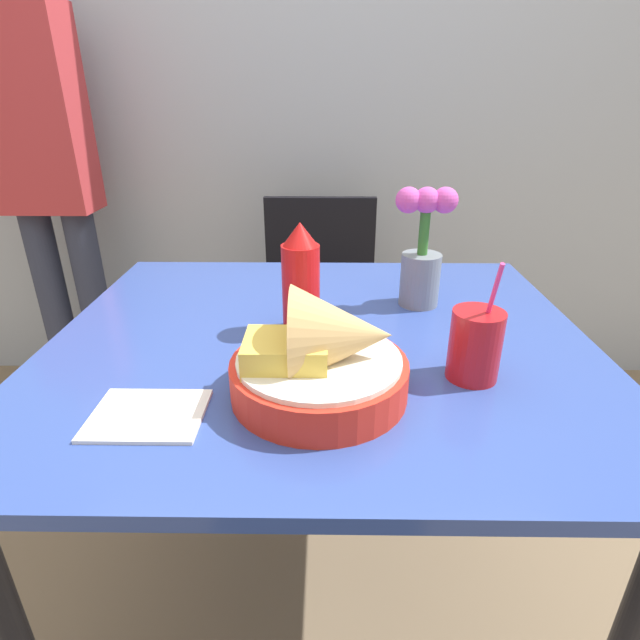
% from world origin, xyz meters
% --- Properties ---
extents(ground_plane, '(12.00, 12.00, 0.00)m').
position_xyz_m(ground_plane, '(0.00, 0.00, 0.00)').
color(ground_plane, '#7A664C').
extents(wall_window, '(7.00, 0.06, 2.60)m').
position_xyz_m(wall_window, '(0.00, 1.24, 1.30)').
color(wall_window, '#9EA8B7').
rests_on(wall_window, ground_plane).
extents(dining_table, '(1.01, 0.90, 0.77)m').
position_xyz_m(dining_table, '(0.00, 0.00, 0.66)').
color(dining_table, '#334C9E').
rests_on(dining_table, ground_plane).
extents(chair_far_window, '(0.40, 0.40, 0.85)m').
position_xyz_m(chair_far_window, '(-0.01, 0.84, 0.50)').
color(chair_far_window, black).
rests_on(chair_far_window, ground_plane).
extents(food_basket, '(0.27, 0.27, 0.17)m').
position_xyz_m(food_basket, '(0.01, -0.20, 0.83)').
color(food_basket, red).
rests_on(food_basket, dining_table).
extents(ketchup_bottle, '(0.07, 0.07, 0.21)m').
position_xyz_m(ketchup_bottle, '(-0.04, 0.03, 0.87)').
color(ketchup_bottle, red).
rests_on(ketchup_bottle, dining_table).
extents(drink_cup, '(0.08, 0.08, 0.20)m').
position_xyz_m(drink_cup, '(0.25, -0.15, 0.82)').
color(drink_cup, red).
rests_on(drink_cup, dining_table).
extents(flower_vase, '(0.13, 0.08, 0.25)m').
position_xyz_m(flower_vase, '(0.21, 0.16, 0.88)').
color(flower_vase, gray).
rests_on(flower_vase, dining_table).
extents(napkin, '(0.16, 0.13, 0.01)m').
position_xyz_m(napkin, '(-0.24, -0.26, 0.77)').
color(napkin, white).
rests_on(napkin, dining_table).
extents(person_standing, '(0.32, 0.18, 1.64)m').
position_xyz_m(person_standing, '(-0.99, 0.96, 0.95)').
color(person_standing, '#2D3347').
rests_on(person_standing, ground_plane).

